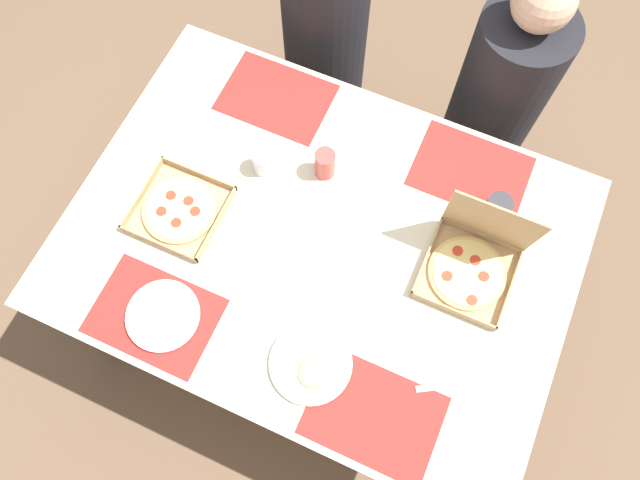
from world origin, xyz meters
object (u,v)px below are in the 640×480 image
(cup_clear_right, at_px, (263,162))
(cup_spare, at_px, (496,210))
(pizza_box_corner_left, at_px, (180,209))
(cup_red, at_px, (325,164))
(plate_far_left, at_px, (311,364))
(plate_middle, at_px, (163,316))
(diner_left_seat, at_px, (325,48))
(pizza_box_center, at_px, (472,262))
(diner_right_seat, at_px, (492,109))

(cup_clear_right, height_order, cup_spare, cup_spare)
(pizza_box_corner_left, distance_m, cup_clear_right, 0.30)
(cup_red, distance_m, cup_clear_right, 0.19)
(plate_far_left, relative_size, plate_middle, 1.09)
(pizza_box_corner_left, bearing_deg, cup_clear_right, 54.38)
(cup_red, distance_m, diner_left_seat, 0.71)
(pizza_box_center, bearing_deg, plate_middle, -146.51)
(cup_red, bearing_deg, pizza_box_corner_left, -139.08)
(pizza_box_center, bearing_deg, cup_red, 167.22)
(cup_red, bearing_deg, diner_left_seat, 113.65)
(pizza_box_center, relative_size, cup_red, 2.79)
(plate_middle, bearing_deg, cup_clear_right, 84.38)
(cup_spare, distance_m, diner_left_seat, 1.00)
(cup_clear_right, bearing_deg, pizza_box_center, -4.22)
(cup_red, height_order, cup_clear_right, cup_red)
(diner_left_seat, bearing_deg, pizza_box_center, -42.42)
(cup_red, distance_m, cup_spare, 0.54)
(cup_clear_right, bearing_deg, diner_left_seat, 96.90)
(diner_right_seat, bearing_deg, diner_left_seat, -180.00)
(plate_middle, distance_m, cup_red, 0.67)
(pizza_box_corner_left, relative_size, pizza_box_center, 0.90)
(pizza_box_center, height_order, plate_middle, pizza_box_center)
(plate_middle, height_order, cup_red, cup_red)
(plate_far_left, height_order, plate_middle, plate_far_left)
(pizza_box_corner_left, distance_m, cup_spare, 0.97)
(pizza_box_center, bearing_deg, cup_clear_right, 175.78)
(cup_clear_right, xyz_separation_m, diner_right_seat, (0.61, 0.67, -0.25))
(diner_left_seat, xyz_separation_m, diner_right_seat, (0.69, 0.00, -0.00))
(pizza_box_center, bearing_deg, plate_far_left, -124.35)
(plate_middle, distance_m, diner_left_seat, 1.24)
(pizza_box_corner_left, distance_m, plate_far_left, 0.63)
(diner_left_seat, bearing_deg, pizza_box_corner_left, -95.77)
(pizza_box_corner_left, relative_size, cup_clear_right, 3.11)
(plate_far_left, xyz_separation_m, cup_clear_right, (-0.39, 0.51, 0.03))
(pizza_box_corner_left, distance_m, cup_red, 0.47)
(cup_clear_right, bearing_deg, pizza_box_corner_left, -125.62)
(pizza_box_corner_left, relative_size, diner_left_seat, 0.22)
(plate_middle, bearing_deg, plate_far_left, 5.96)
(cup_red, distance_m, diner_right_seat, 0.78)
(plate_far_left, xyz_separation_m, cup_red, (-0.21, 0.58, 0.04))
(cup_red, relative_size, cup_clear_right, 1.25)
(cup_spare, height_order, diner_left_seat, diner_left_seat)
(cup_red, bearing_deg, plate_far_left, -69.78)
(plate_far_left, bearing_deg, cup_clear_right, 127.77)
(cup_spare, bearing_deg, pizza_box_corner_left, -157.18)
(pizza_box_center, relative_size, diner_left_seat, 0.25)
(plate_far_left, height_order, diner_left_seat, diner_left_seat)
(cup_clear_right, bearing_deg, plate_middle, -95.62)
(plate_far_left, bearing_deg, pizza_box_corner_left, 154.67)
(cup_spare, bearing_deg, cup_clear_right, -169.42)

